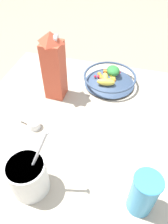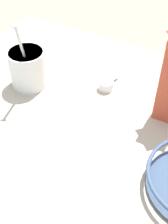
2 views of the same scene
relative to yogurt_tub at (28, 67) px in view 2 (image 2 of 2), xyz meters
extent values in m
plane|color=gray|center=(0.23, -0.14, -0.12)|extent=(6.00, 6.00, 0.00)
cube|color=#B2A893|center=(0.23, -0.14, -0.09)|extent=(1.02, 1.02, 0.05)
cylinder|color=white|center=(0.00, 0.00, -0.01)|extent=(0.11, 0.11, 0.12)
cylinder|color=white|center=(0.00, 0.00, 0.04)|extent=(0.10, 0.10, 0.02)
cylinder|color=silver|center=(0.02, -0.03, 0.09)|extent=(0.05, 0.08, 0.18)
ellipsoid|color=silver|center=(0.04, -0.07, 0.18)|extent=(0.02, 0.02, 0.01)
cylinder|color=white|center=(0.22, 0.09, -0.05)|extent=(0.05, 0.05, 0.03)
cylinder|color=white|center=(0.23, 0.14, -0.05)|extent=(0.02, 0.05, 0.01)
camera|label=1|loc=(-0.26, -0.24, 0.57)|focal=35.00mm
camera|label=2|loc=(0.53, -0.61, 0.56)|focal=50.00mm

